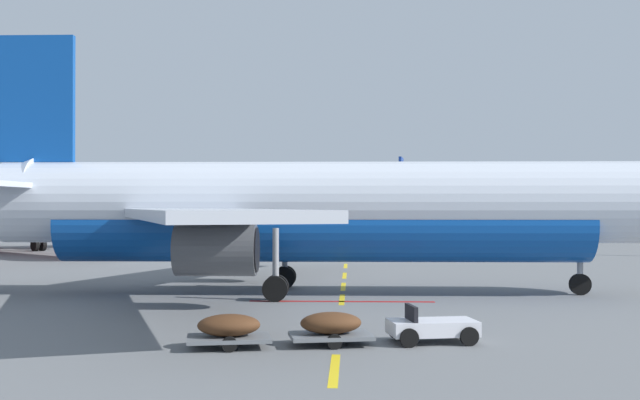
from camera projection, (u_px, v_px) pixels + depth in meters
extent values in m
cube|color=yellow|center=(334.00, 370.00, 19.61)|extent=(0.24, 4.00, 0.01)
cube|color=yellow|center=(339.00, 325.00, 26.95)|extent=(0.24, 4.00, 0.01)
cube|color=yellow|center=(342.00, 299.00, 34.36)|extent=(0.24, 4.00, 0.01)
cube|color=yellow|center=(343.00, 287.00, 39.87)|extent=(0.24, 4.00, 0.01)
cube|color=yellow|center=(345.00, 275.00, 46.22)|extent=(0.24, 4.00, 0.01)
cube|color=yellow|center=(346.00, 266.00, 53.62)|extent=(0.24, 4.00, 0.01)
cube|color=yellow|center=(346.00, 259.00, 60.90)|extent=(0.24, 4.00, 0.01)
cube|color=yellow|center=(347.00, 254.00, 66.54)|extent=(0.24, 4.00, 0.01)
cube|color=yellow|center=(347.00, 250.00, 72.39)|extent=(0.24, 4.00, 0.01)
cube|color=yellow|center=(348.00, 247.00, 79.08)|extent=(0.24, 4.00, 0.01)
cube|color=yellow|center=(348.00, 243.00, 86.26)|extent=(0.24, 4.00, 0.01)
cube|color=yellow|center=(348.00, 241.00, 92.37)|extent=(0.24, 4.00, 0.01)
cube|color=yellow|center=(349.00, 238.00, 99.02)|extent=(0.24, 4.00, 0.01)
cube|color=#B21414|center=(342.00, 301.00, 33.64)|extent=(8.00, 0.40, 0.01)
cylinder|color=silver|center=(323.00, 202.00, 36.50)|extent=(30.14, 4.09, 3.80)
cylinder|color=#0F479E|center=(323.00, 225.00, 36.49)|extent=(24.53, 3.73, 3.50)
cube|color=#192333|center=(626.00, 188.00, 36.06)|extent=(1.63, 2.87, 0.60)
cube|color=#0F479E|center=(28.00, 99.00, 36.97)|extent=(4.40, 0.40, 6.00)
cube|color=silver|center=(40.00, 188.00, 40.16)|extent=(3.26, 6.43, 0.24)
cube|color=#B7BCC6|center=(259.00, 211.00, 45.11)|extent=(10.01, 17.64, 0.36)
cube|color=#B7BCC6|center=(207.00, 214.00, 28.12)|extent=(10.29, 17.62, 0.36)
cylinder|color=#4C4F54|center=(250.00, 238.00, 42.11)|extent=(3.22, 2.13, 2.10)
cylinder|color=black|center=(279.00, 238.00, 42.06)|extent=(0.14, 1.79, 1.79)
cylinder|color=#4C4F54|center=(216.00, 250.00, 31.11)|extent=(3.22, 2.13, 2.10)
cylinder|color=black|center=(256.00, 250.00, 31.06)|extent=(0.14, 1.79, 1.79)
cylinder|color=gray|center=(580.00, 256.00, 36.10)|extent=(0.28, 0.28, 2.67)
cylinder|color=black|center=(580.00, 284.00, 36.09)|extent=(0.99, 0.29, 0.99)
cylinder|color=gray|center=(285.00, 251.00, 39.14)|extent=(0.28, 0.28, 2.61)
cylinder|color=black|center=(285.00, 277.00, 39.48)|extent=(1.10, 0.36, 1.10)
cylinder|color=black|center=(284.00, 278.00, 38.78)|extent=(1.10, 0.36, 1.10)
cylinder|color=gray|center=(276.00, 258.00, 33.94)|extent=(0.28, 0.28, 2.61)
cylinder|color=black|center=(276.00, 287.00, 34.28)|extent=(1.10, 0.36, 1.10)
cylinder|color=black|center=(275.00, 289.00, 33.58)|extent=(1.10, 0.36, 1.10)
cylinder|color=white|center=(408.00, 213.00, 94.71)|extent=(6.15, 23.31, 2.92)
cylinder|color=navy|center=(408.00, 219.00, 94.71)|extent=(5.31, 19.02, 2.69)
cone|color=white|center=(414.00, 212.00, 106.09)|extent=(3.21, 3.07, 2.86)
cone|color=white|center=(400.00, 210.00, 82.82)|extent=(2.91, 3.54, 2.48)
cube|color=#192333|center=(414.00, 208.00, 105.30)|extent=(2.34, 1.53, 0.46)
cube|color=navy|center=(401.00, 179.00, 84.16)|extent=(0.75, 3.39, 4.61)
cube|color=white|center=(378.00, 208.00, 84.06)|extent=(5.22, 3.13, 0.18)
cube|color=white|center=(424.00, 208.00, 83.16)|extent=(5.22, 3.13, 0.18)
cube|color=#B7BCC6|center=(351.00, 216.00, 92.89)|extent=(13.30, 9.28, 0.28)
cube|color=#B7BCC6|center=(463.00, 216.00, 90.52)|extent=(13.53, 6.16, 0.28)
cylinder|color=#4C4F54|center=(371.00, 225.00, 92.35)|extent=(1.94, 2.66, 1.61)
cylinder|color=black|center=(372.00, 225.00, 93.56)|extent=(1.37, 0.28, 1.37)
cylinder|color=#4C4F54|center=(443.00, 226.00, 90.82)|extent=(1.94, 2.66, 1.61)
cylinder|color=black|center=(443.00, 226.00, 92.03)|extent=(1.37, 0.28, 1.37)
cylinder|color=gray|center=(413.00, 227.00, 103.69)|extent=(0.22, 0.22, 2.05)
cylinder|color=black|center=(413.00, 234.00, 103.68)|extent=(0.32, 0.78, 0.76)
cylinder|color=gray|center=(391.00, 229.00, 93.55)|extent=(0.22, 0.22, 2.01)
cylinder|color=black|center=(388.00, 237.00, 93.59)|extent=(0.39, 0.87, 0.85)
cylinder|color=black|center=(393.00, 237.00, 93.49)|extent=(0.39, 0.87, 0.85)
cylinder|color=gray|center=(424.00, 229.00, 92.83)|extent=(0.22, 0.22, 2.01)
cylinder|color=black|center=(422.00, 237.00, 92.87)|extent=(0.39, 0.87, 0.85)
cylinder|color=black|center=(426.00, 237.00, 92.77)|extent=(0.39, 0.87, 0.85)
cube|color=#B7BCC6|center=(636.00, 211.00, 110.80)|extent=(11.33, 15.60, 0.33)
cylinder|color=silver|center=(22.00, 203.00, 68.03)|extent=(25.80, 22.50, 3.84)
cylinder|color=maroon|center=(22.00, 216.00, 68.02)|extent=(21.26, 18.63, 3.54)
cone|color=silver|center=(121.00, 203.00, 57.78)|extent=(5.13, 5.16, 3.77)
cube|color=#192333|center=(113.00, 194.00, 58.50)|extent=(3.09, 3.25, 0.61)
cube|color=#B7BCC6|center=(85.00, 209.00, 77.09)|extent=(17.26, 12.96, 0.36)
cylinder|color=#4C4F54|center=(56.00, 224.00, 74.93)|extent=(3.84, 3.71, 2.12)
cylinder|color=black|center=(65.00, 224.00, 73.85)|extent=(1.25, 1.46, 1.81)
cylinder|color=gray|center=(97.00, 236.00, 59.91)|extent=(0.28, 0.28, 2.70)
cylinder|color=black|center=(97.00, 253.00, 59.89)|extent=(0.95, 0.86, 1.00)
cylinder|color=gray|center=(39.00, 231.00, 71.32)|extent=(0.28, 0.28, 2.64)
cylinder|color=black|center=(42.00, 245.00, 71.57)|extent=(1.08, 0.99, 1.11)
cylinder|color=black|center=(35.00, 245.00, 71.04)|extent=(1.08, 0.99, 1.11)
cube|color=silver|center=(432.00, 327.00, 23.52)|extent=(2.82, 1.86, 0.44)
cube|color=black|center=(411.00, 314.00, 23.43)|extent=(0.33, 1.12, 0.56)
cylinder|color=black|center=(454.00, 329.00, 24.35)|extent=(0.58, 0.28, 0.56)
cylinder|color=black|center=(469.00, 336.00, 22.96)|extent=(0.58, 0.28, 0.56)
cylinder|color=black|center=(397.00, 330.00, 24.08)|extent=(0.58, 0.28, 0.56)
cylinder|color=black|center=(409.00, 338.00, 22.70)|extent=(0.58, 0.28, 0.56)
cube|color=slate|center=(331.00, 336.00, 23.07)|extent=(2.64, 1.92, 0.12)
ellipsoid|color=#4C2D19|center=(331.00, 323.00, 23.07)|extent=(2.02, 1.52, 0.64)
cylinder|color=black|center=(327.00, 334.00, 23.74)|extent=(0.46, 0.22, 0.44)
cylinder|color=black|center=(335.00, 342.00, 22.40)|extent=(0.46, 0.22, 0.44)
cube|color=slate|center=(229.00, 338.00, 22.63)|extent=(2.64, 1.92, 0.12)
ellipsoid|color=#4C2D19|center=(229.00, 325.00, 22.63)|extent=(2.02, 1.52, 0.64)
cylinder|color=black|center=(228.00, 337.00, 23.30)|extent=(0.46, 0.22, 0.44)
cylinder|color=black|center=(230.00, 344.00, 21.96)|extent=(0.46, 0.22, 0.44)
cube|color=#9E998E|center=(401.00, 200.00, 172.56)|extent=(83.93, 24.19, 11.06)
cube|color=#192333|center=(404.00, 197.00, 160.42)|extent=(77.22, 0.12, 3.98)
cube|color=gray|center=(458.00, 171.00, 172.09)|extent=(6.00, 5.00, 1.60)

